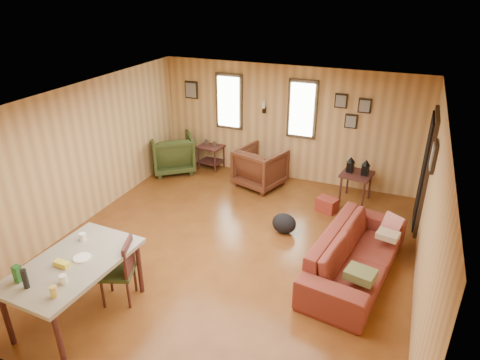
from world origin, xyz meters
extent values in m
cube|color=brown|center=(0.00, 0.00, -0.01)|extent=(5.50, 6.00, 0.02)
cube|color=#997C5B|center=(0.00, 0.00, 2.41)|extent=(5.50, 6.00, 0.02)
cube|color=tan|center=(0.00, 3.01, 1.20)|extent=(5.50, 0.02, 2.40)
cube|color=tan|center=(0.00, -3.01, 1.20)|extent=(5.50, 0.02, 2.40)
cube|color=tan|center=(-2.76, 0.00, 1.20)|extent=(0.02, 6.00, 2.40)
cube|color=tan|center=(2.76, 0.00, 1.20)|extent=(0.02, 6.00, 2.40)
cube|color=black|center=(-1.30, 2.97, 1.55)|extent=(0.60, 0.05, 1.20)
cube|color=#E0F2D1|center=(-1.30, 2.93, 1.55)|extent=(0.48, 0.04, 1.06)
cube|color=black|center=(0.30, 2.97, 1.55)|extent=(0.60, 0.05, 1.20)
cube|color=#E0F2D1|center=(0.30, 2.93, 1.55)|extent=(0.48, 0.04, 1.06)
cube|color=black|center=(-0.50, 2.95, 1.45)|extent=(0.07, 0.05, 0.12)
cylinder|color=silver|center=(-0.50, 2.89, 1.58)|extent=(0.07, 0.07, 0.14)
cube|color=black|center=(2.72, 1.95, 1.00)|extent=(0.06, 1.00, 2.05)
cube|color=black|center=(2.68, 1.95, 1.00)|extent=(0.04, 0.82, 1.90)
cube|color=black|center=(1.05, 2.97, 1.80)|extent=(0.24, 0.04, 0.28)
cube|color=#9E998C|center=(1.05, 2.94, 1.80)|extent=(0.19, 0.02, 0.22)
cube|color=black|center=(1.50, 2.97, 1.75)|extent=(0.24, 0.04, 0.28)
cube|color=#9E998C|center=(1.50, 2.94, 1.75)|extent=(0.19, 0.02, 0.22)
cube|color=black|center=(1.28, 2.97, 1.42)|extent=(0.24, 0.04, 0.28)
cube|color=#9E998C|center=(1.28, 2.94, 1.42)|extent=(0.19, 0.02, 0.22)
cube|color=black|center=(-2.20, 2.97, 1.72)|extent=(0.30, 0.04, 0.38)
cube|color=#9E998C|center=(-2.20, 2.94, 1.72)|extent=(0.24, 0.02, 0.31)
cube|color=black|center=(2.72, 0.85, 1.70)|extent=(0.04, 0.34, 0.42)
cube|color=#9E998C|center=(2.69, 0.85, 1.70)|extent=(0.02, 0.27, 0.34)
imported|color=maroon|center=(1.92, 0.09, 0.46)|extent=(1.04, 2.43, 0.92)
imported|color=#552A19|center=(-0.36, 2.39, 0.45)|extent=(1.08, 1.04, 0.90)
imported|color=#35441F|center=(-2.43, 2.36, 0.46)|extent=(1.21, 1.20, 0.91)
cube|color=#4C2521|center=(-1.69, 2.82, 0.52)|extent=(0.57, 0.53, 0.04)
cube|color=#4C2521|center=(-1.69, 2.82, 0.17)|extent=(0.52, 0.48, 0.03)
cylinder|color=#4C2521|center=(-1.93, 2.66, 0.26)|extent=(0.04, 0.04, 0.51)
cylinder|color=#4C2521|center=(-1.50, 2.61, 0.26)|extent=(0.04, 0.04, 0.51)
cylinder|color=#4C2521|center=(-1.89, 3.04, 0.26)|extent=(0.04, 0.04, 0.51)
cylinder|color=#4C2521|center=(-1.45, 2.98, 0.26)|extent=(0.04, 0.04, 0.51)
cube|color=brown|center=(-1.81, 2.84, 0.60)|extent=(0.10, 0.03, 0.12)
cube|color=brown|center=(-1.60, 2.81, 0.60)|extent=(0.09, 0.03, 0.11)
cube|color=#4C2521|center=(1.57, 2.45, 0.55)|extent=(0.63, 0.63, 0.04)
cylinder|color=#4C2521|center=(1.32, 2.27, 0.28)|extent=(0.05, 0.05, 0.55)
cylinder|color=#4C2521|center=(1.75, 2.20, 0.28)|extent=(0.05, 0.05, 0.55)
cylinder|color=#4C2521|center=(1.38, 2.70, 0.28)|extent=(0.05, 0.05, 0.55)
cylinder|color=#4C2521|center=(1.82, 2.64, 0.28)|extent=(0.05, 0.05, 0.55)
cube|color=black|center=(1.43, 2.47, 0.67)|extent=(0.14, 0.14, 0.20)
cone|color=black|center=(1.43, 2.47, 0.83)|extent=(0.19, 0.19, 0.11)
cube|color=black|center=(1.71, 2.43, 0.67)|extent=(0.14, 0.14, 0.20)
cone|color=black|center=(1.71, 2.43, 0.83)|extent=(0.19, 0.19, 0.11)
cube|color=maroon|center=(1.16, 1.82, 0.13)|extent=(0.43, 0.37, 0.26)
ellipsoid|color=black|center=(0.64, 0.80, 0.18)|extent=(0.43, 0.33, 0.36)
cube|color=brown|center=(2.06, -0.53, 0.48)|extent=(0.42, 0.37, 0.12)
cube|color=red|center=(2.33, 0.82, 0.56)|extent=(0.34, 0.15, 0.33)
cube|color=tan|center=(2.30, 0.59, 0.47)|extent=(0.36, 0.30, 0.09)
cube|color=gray|center=(-1.17, -2.08, 0.80)|extent=(1.05, 1.67, 0.05)
cylinder|color=#4C2521|center=(-1.62, -2.77, 0.39)|extent=(0.07, 0.07, 0.78)
cylinder|color=#4C2521|center=(-0.79, -2.81, 0.39)|extent=(0.07, 0.07, 0.78)
cylinder|color=#4C2521|center=(-1.55, -1.36, 0.39)|extent=(0.07, 0.07, 0.78)
cylinder|color=#4C2521|center=(-0.73, -1.40, 0.39)|extent=(0.07, 0.07, 0.78)
cylinder|color=white|center=(-0.99, -2.42, 0.88)|extent=(0.09, 0.09, 0.10)
cylinder|color=white|center=(-1.39, -1.64, 0.88)|extent=(0.09, 0.09, 0.10)
cube|color=#236126|center=(-1.48, -2.59, 0.93)|extent=(0.08, 0.08, 0.21)
cylinder|color=black|center=(-1.31, -2.64, 0.95)|extent=(0.07, 0.07, 0.24)
cylinder|color=#CEB451|center=(-0.92, -2.64, 0.89)|extent=(0.08, 0.08, 0.13)
cylinder|color=white|center=(-1.11, -1.98, 0.84)|extent=(0.23, 0.23, 0.02)
cube|color=yellow|center=(-1.23, -2.19, 0.86)|extent=(0.20, 0.10, 0.06)
cube|color=#35441F|center=(-0.91, -1.64, 0.44)|extent=(0.53, 0.53, 0.05)
cube|color=#4C2521|center=(-0.74, -1.58, 0.69)|extent=(0.18, 0.38, 0.45)
cylinder|color=#4C2521|center=(-1.00, -1.86, 0.22)|extent=(0.05, 0.05, 0.43)
cylinder|color=#4C2521|center=(-0.69, -1.74, 0.22)|extent=(0.05, 0.05, 0.43)
cylinder|color=#4C2521|center=(-1.12, -1.54, 0.22)|extent=(0.05, 0.05, 0.43)
cylinder|color=#4C2521|center=(-0.81, -1.42, 0.22)|extent=(0.05, 0.05, 0.43)
camera|label=1|loc=(2.30, -5.24, 3.92)|focal=32.00mm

